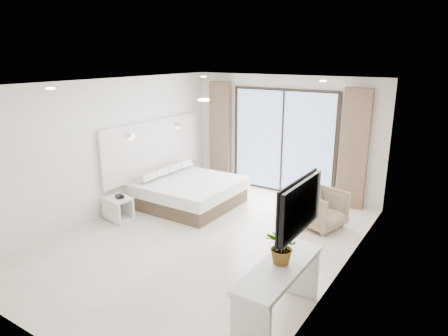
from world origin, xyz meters
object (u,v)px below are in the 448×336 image
at_px(console_desk, 280,282).
at_px(armchair, 321,207).
at_px(bed, 188,192).
at_px(nightstand, 118,209).

height_order(console_desk, armchair, armchair).
xyz_separation_m(bed, console_desk, (3.36, -2.56, 0.27)).
bearing_deg(bed, armchair, 8.44).
height_order(bed, console_desk, console_desk).
relative_size(bed, nightstand, 3.54).
distance_m(console_desk, armchair, 3.03).
relative_size(console_desk, armchair, 1.94).
bearing_deg(armchair, console_desk, -154.09).
relative_size(nightstand, armchair, 0.70).
bearing_deg(nightstand, console_desk, -7.43).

